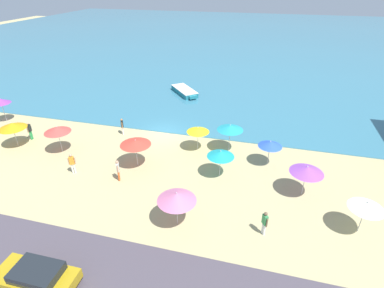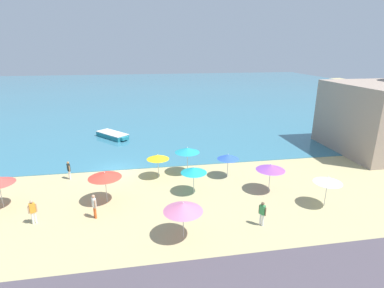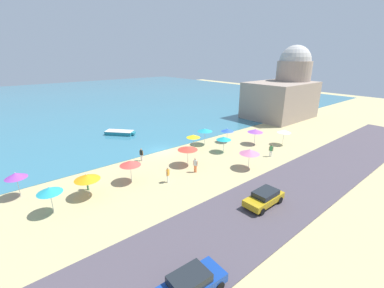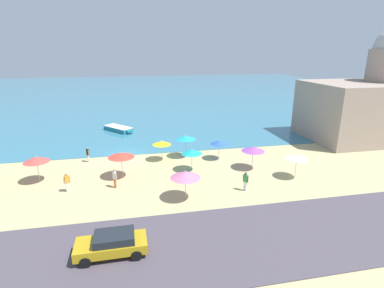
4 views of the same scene
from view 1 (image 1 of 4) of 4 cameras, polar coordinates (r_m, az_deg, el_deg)
ground_plane at (r=30.41m, az=-5.25°, el=2.16°), size 160.00×160.00×0.00m
sea at (r=82.05m, az=8.26°, el=19.57°), size 150.00×110.00×0.05m
beach_umbrella_0 at (r=28.49m, az=-24.31°, el=2.55°), size 2.27×2.27×2.57m
beach_umbrella_2 at (r=22.92m, az=5.48°, el=-1.89°), size 2.11×2.11×2.33m
beach_umbrella_3 at (r=22.31m, az=21.06°, el=-4.60°), size 2.35×2.35×2.45m
beach_umbrella_4 at (r=31.45m, az=-31.09°, el=3.01°), size 2.43×2.43×2.43m
beach_umbrella_5 at (r=18.50m, az=-2.93°, el=-10.04°), size 2.44×2.44×2.51m
beach_umbrella_6 at (r=26.40m, az=1.14°, el=2.74°), size 2.02×2.02×2.30m
beach_umbrella_7 at (r=20.67m, az=30.35°, el=-10.06°), size 2.08×2.08×2.43m
beach_umbrella_8 at (r=25.08m, az=14.69°, el=0.02°), size 1.95×1.95×2.26m
beach_umbrella_9 at (r=37.68m, az=-32.69°, el=6.91°), size 1.98×1.98×2.68m
beach_umbrella_10 at (r=26.31m, az=7.28°, el=3.12°), size 2.31×2.31×2.62m
beach_umbrella_11 at (r=24.32m, az=-10.74°, el=0.29°), size 2.50×2.50×2.52m
bather_0 at (r=19.12m, az=13.66°, el=-14.23°), size 0.38×0.49×1.74m
bather_1 at (r=25.53m, az=-21.87°, el=-3.29°), size 0.52×0.36×1.77m
bather_2 at (r=32.54m, az=-28.54°, el=2.38°), size 0.24×0.57×1.81m
bather_3 at (r=30.39m, az=-13.15°, el=3.45°), size 0.36×0.52×1.69m
bather_4 at (r=23.59m, az=-13.93°, el=-4.69°), size 0.36×0.52×1.79m
parked_car_0 at (r=18.12m, az=-27.56°, el=-21.53°), size 4.18×1.93×1.39m
skiff_nearshore at (r=40.43m, az=-1.42°, el=10.00°), size 4.47×4.80×0.67m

